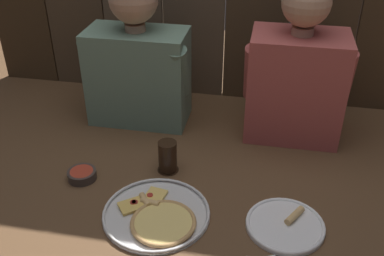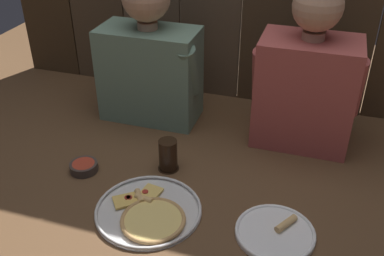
{
  "view_description": "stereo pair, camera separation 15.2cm",
  "coord_description": "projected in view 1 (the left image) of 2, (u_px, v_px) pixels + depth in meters",
  "views": [
    {
      "loc": [
        0.21,
        -1.17,
        0.98
      ],
      "look_at": [
        -0.03,
        0.1,
        0.18
      ],
      "focal_mm": 41.84,
      "sensor_mm": 36.0,
      "label": 1
    },
    {
      "loc": [
        0.36,
        -1.13,
        0.98
      ],
      "look_at": [
        -0.03,
        0.1,
        0.18
      ],
      "focal_mm": 41.84,
      "sensor_mm": 36.0,
      "label": 2
    }
  ],
  "objects": [
    {
      "name": "diner_right",
      "position": [
        297.0,
        70.0,
        1.68
      ],
      "size": [
        0.4,
        0.24,
        0.63
      ],
      "color": "#AD4C47",
      "rests_on": "ground"
    },
    {
      "name": "dipping_bowl",
      "position": [
        82.0,
        174.0,
        1.56
      ],
      "size": [
        0.1,
        0.1,
        0.03
      ],
      "color": "#3D332D",
      "rests_on": "ground"
    },
    {
      "name": "drinking_glass",
      "position": [
        168.0,
        157.0,
        1.58
      ],
      "size": [
        0.08,
        0.08,
        0.12
      ],
      "color": "black",
      "rests_on": "ground"
    },
    {
      "name": "ground_plane",
      "position": [
        195.0,
        189.0,
        1.52
      ],
      "size": [
        3.2,
        3.2,
        0.0
      ],
      "primitive_type": "plane",
      "color": "brown"
    },
    {
      "name": "pizza_tray",
      "position": [
        158.0,
        215.0,
        1.4
      ],
      "size": [
        0.34,
        0.34,
        0.03
      ],
      "color": "silver",
      "rests_on": "ground"
    },
    {
      "name": "diner_left",
      "position": [
        137.0,
        58.0,
        1.78
      ],
      "size": [
        0.44,
        0.22,
        0.61
      ],
      "color": "slate",
      "rests_on": "ground"
    },
    {
      "name": "dinner_plate",
      "position": [
        285.0,
        225.0,
        1.36
      ],
      "size": [
        0.24,
        0.24,
        0.03
      ],
      "color": "white",
      "rests_on": "ground"
    }
  ]
}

